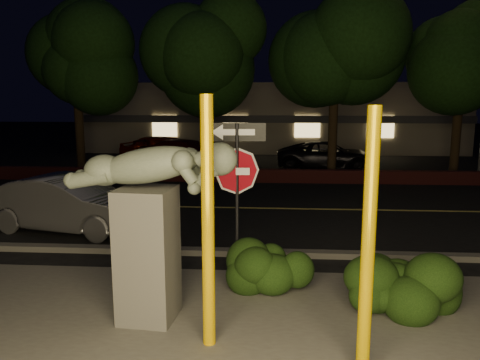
# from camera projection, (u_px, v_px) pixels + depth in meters

# --- Properties ---
(ground) EXTENTS (90.00, 90.00, 0.00)m
(ground) POSITION_uv_depth(u_px,v_px,m) (269.00, 189.00, 16.43)
(ground) COLOR black
(ground) RESTS_ON ground
(road) EXTENTS (80.00, 8.00, 0.01)m
(road) POSITION_uv_depth(u_px,v_px,m) (268.00, 209.00, 13.49)
(road) COLOR black
(road) RESTS_ON ground
(lane_marking) EXTENTS (80.00, 0.12, 0.00)m
(lane_marking) POSITION_uv_depth(u_px,v_px,m) (268.00, 208.00, 13.48)
(lane_marking) COLOR #CBB951
(lane_marking) RESTS_ON road
(curb) EXTENTS (80.00, 0.25, 0.12)m
(curb) POSITION_uv_depth(u_px,v_px,m) (266.00, 253.00, 9.45)
(curb) COLOR #4C4944
(curb) RESTS_ON ground
(brick_wall) EXTENTS (40.00, 0.35, 0.50)m
(brick_wall) POSITION_uv_depth(u_px,v_px,m) (269.00, 176.00, 17.67)
(brick_wall) COLOR #4A1818
(brick_wall) RESTS_ON ground
(parking_lot) EXTENTS (40.00, 12.00, 0.01)m
(parking_lot) POSITION_uv_depth(u_px,v_px,m) (270.00, 162.00, 23.31)
(parking_lot) COLOR black
(parking_lot) RESTS_ON ground
(building) EXTENTS (22.00, 10.20, 4.00)m
(building) POSITION_uv_depth(u_px,v_px,m) (272.00, 116.00, 30.81)
(building) COLOR #6D6357
(building) RESTS_ON ground
(tree_far_a) EXTENTS (4.60, 4.60, 7.43)m
(tree_far_a) POSITION_uv_depth(u_px,v_px,m) (74.00, 43.00, 19.01)
(tree_far_a) COLOR black
(tree_far_a) RESTS_ON ground
(tree_far_b) EXTENTS (5.20, 5.20, 8.41)m
(tree_far_b) POSITION_uv_depth(u_px,v_px,m) (209.00, 25.00, 18.70)
(tree_far_b) COLOR black
(tree_far_b) RESTS_ON ground
(tree_far_c) EXTENTS (4.80, 4.80, 7.84)m
(tree_far_c) POSITION_uv_depth(u_px,v_px,m) (336.00, 32.00, 18.03)
(tree_far_c) COLOR black
(tree_far_c) RESTS_ON ground
(tree_far_d) EXTENTS (4.40, 4.40, 7.42)m
(tree_far_d) POSITION_uv_depth(u_px,v_px,m) (464.00, 39.00, 18.22)
(tree_far_d) COLOR black
(tree_far_d) RESTS_ON ground
(yellow_pole_left) EXTENTS (0.16, 0.16, 3.20)m
(yellow_pole_left) POSITION_uv_depth(u_px,v_px,m) (208.00, 225.00, 5.79)
(yellow_pole_left) COLOR #FEC000
(yellow_pole_left) RESTS_ON ground
(yellow_pole_right) EXTENTS (0.15, 0.15, 3.08)m
(yellow_pole_right) POSITION_uv_depth(u_px,v_px,m) (368.00, 246.00, 5.15)
(yellow_pole_right) COLOR #E0AF00
(yellow_pole_right) RESTS_ON ground
(signpost) EXTENTS (0.93, 0.12, 2.75)m
(signpost) POSITION_uv_depth(u_px,v_px,m) (237.00, 172.00, 7.66)
(signpost) COLOR black
(signpost) RESTS_ON ground
(sculpture) EXTENTS (2.42, 0.86, 2.58)m
(sculpture) POSITION_uv_depth(u_px,v_px,m) (149.00, 212.00, 6.49)
(sculpture) COLOR #4C4944
(sculpture) RESTS_ON ground
(hedge_center) EXTENTS (1.88, 1.15, 0.91)m
(hedge_center) POSITION_uv_depth(u_px,v_px,m) (264.00, 262.00, 7.80)
(hedge_center) COLOR black
(hedge_center) RESTS_ON ground
(hedge_right) EXTENTS (1.76, 1.29, 1.03)m
(hedge_right) POSITION_uv_depth(u_px,v_px,m) (401.00, 282.00, 6.78)
(hedge_right) COLOR black
(hedge_right) RESTS_ON ground
(hedge_far_right) EXTENTS (1.63, 1.33, 0.98)m
(hedge_far_right) POSITION_uv_depth(u_px,v_px,m) (409.00, 274.00, 7.16)
(hedge_far_right) COLOR black
(hedge_far_right) RESTS_ON ground
(silver_sedan) EXTENTS (4.26, 2.27, 1.34)m
(silver_sedan) POSITION_uv_depth(u_px,v_px,m) (69.00, 204.00, 11.11)
(silver_sedan) COLOR #A5A5A9
(silver_sedan) RESTS_ON ground
(parked_car_red) EXTENTS (4.68, 2.90, 1.49)m
(parked_car_red) POSITION_uv_depth(u_px,v_px,m) (166.00, 151.00, 21.73)
(parked_car_red) COLOR maroon
(parked_car_red) RESTS_ON ground
(parked_car_darkred) EXTENTS (5.03, 3.33, 1.35)m
(parked_car_darkred) POSITION_uv_depth(u_px,v_px,m) (188.00, 155.00, 20.43)
(parked_car_darkred) COLOR #440B0B
(parked_car_darkred) RESTS_ON ground
(parked_car_dark) EXTENTS (4.69, 2.56, 1.25)m
(parked_car_dark) POSITION_uv_depth(u_px,v_px,m) (328.00, 156.00, 20.76)
(parked_car_dark) COLOR black
(parked_car_dark) RESTS_ON ground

